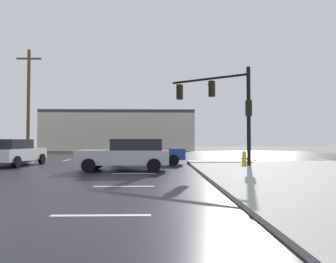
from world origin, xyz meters
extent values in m
plane|color=slate|center=(0.00, 0.00, 0.00)|extent=(120.00, 120.00, 0.00)
cube|color=#232326|center=(0.00, 0.00, 0.01)|extent=(44.00, 44.00, 0.02)
cube|color=white|center=(5.00, -4.00, 0.17)|extent=(4.00, 1.60, 0.06)
cube|color=silver|center=(0.00, -18.00, 0.02)|extent=(2.00, 0.15, 0.01)
cube|color=silver|center=(0.00, -14.00, 0.02)|extent=(2.00, 0.15, 0.01)
cube|color=silver|center=(0.00, -10.00, 0.02)|extent=(2.00, 0.15, 0.01)
cube|color=silver|center=(0.00, -6.00, 0.02)|extent=(2.00, 0.15, 0.01)
cube|color=silver|center=(0.00, -2.00, 0.02)|extent=(2.00, 0.15, 0.01)
cube|color=silver|center=(0.00, 2.00, 0.02)|extent=(2.00, 0.15, 0.01)
cube|color=silver|center=(0.00, 6.00, 0.02)|extent=(2.00, 0.15, 0.01)
cube|color=silver|center=(0.00, 10.00, 0.02)|extent=(2.00, 0.15, 0.01)
cube|color=silver|center=(0.00, 14.00, 0.02)|extent=(2.00, 0.15, 0.01)
cube|color=silver|center=(0.00, 18.00, 0.02)|extent=(2.00, 0.15, 0.01)
cube|color=silver|center=(-10.00, 0.00, 0.02)|extent=(0.15, 2.00, 0.01)
cube|color=silver|center=(-6.00, 0.00, 0.02)|extent=(0.15, 2.00, 0.01)
cube|color=silver|center=(-2.00, 0.00, 0.02)|extent=(0.15, 2.00, 0.01)
cube|color=silver|center=(2.00, 0.00, 0.02)|extent=(0.15, 2.00, 0.01)
cube|color=silver|center=(6.00, 0.00, 0.02)|extent=(0.15, 2.00, 0.01)
cube|color=silver|center=(10.00, 0.00, 0.02)|extent=(0.15, 2.00, 0.01)
cube|color=silver|center=(14.00, 0.00, 0.02)|extent=(0.15, 2.00, 0.01)
cube|color=silver|center=(3.50, -4.00, 0.02)|extent=(0.45, 7.00, 0.01)
cylinder|color=black|center=(6.13, -6.96, 2.90)|extent=(0.22, 0.22, 5.52)
cylinder|color=black|center=(4.07, -5.54, 5.26)|extent=(4.19, 2.97, 0.14)
cube|color=black|center=(4.28, -5.68, 4.63)|extent=(0.44, 0.46, 0.95)
sphere|color=red|center=(4.15, -5.59, 4.92)|extent=(0.20, 0.20, 0.20)
cube|color=black|center=(2.43, -4.40, 4.63)|extent=(0.44, 0.46, 0.95)
sphere|color=red|center=(2.30, -4.31, 4.92)|extent=(0.20, 0.20, 0.20)
cube|color=black|center=(6.13, -6.96, 3.34)|extent=(0.28, 0.36, 0.90)
cylinder|color=gold|center=(6.04, -6.29, 0.44)|extent=(0.26, 0.26, 0.60)
sphere|color=gold|center=(6.04, -6.29, 0.81)|extent=(0.25, 0.25, 0.25)
cylinder|color=gold|center=(5.86, -6.29, 0.47)|extent=(0.12, 0.11, 0.11)
cylinder|color=gold|center=(6.22, -6.29, 0.47)|extent=(0.12, 0.11, 0.11)
cube|color=beige|center=(-5.46, 27.41, 2.92)|extent=(23.86, 8.00, 5.84)
cube|color=#3F3D3A|center=(-5.46, 27.41, 6.09)|extent=(23.86, 8.00, 0.50)
cube|color=navy|center=(0.46, -4.55, 0.70)|extent=(4.50, 1.80, 0.70)
cube|color=black|center=(-0.21, -4.55, 1.33)|extent=(2.48, 1.66, 0.55)
cylinder|color=black|center=(1.99, -3.65, 0.35)|extent=(0.66, 0.22, 0.66)
cylinder|color=black|center=(1.99, -5.45, 0.35)|extent=(0.66, 0.22, 0.66)
cylinder|color=black|center=(-1.07, -3.65, 0.35)|extent=(0.66, 0.22, 0.66)
cylinder|color=black|center=(-1.07, -5.45, 0.35)|extent=(0.66, 0.22, 0.66)
sphere|color=white|center=(2.66, -3.98, 0.70)|extent=(0.18, 0.18, 0.18)
sphere|color=white|center=(2.66, -5.13, 0.70)|extent=(0.18, 0.18, 0.18)
cube|color=#B7BABF|center=(-0.64, -8.61, 0.70)|extent=(4.51, 1.81, 0.70)
cube|color=black|center=(0.03, -8.61, 1.33)|extent=(2.48, 1.66, 0.55)
cylinder|color=black|center=(-2.17, -9.50, 0.35)|extent=(0.66, 0.22, 0.66)
cylinder|color=black|center=(-2.17, -7.70, 0.35)|extent=(0.66, 0.22, 0.66)
cylinder|color=black|center=(0.89, -9.51, 0.35)|extent=(0.66, 0.22, 0.66)
cylinder|color=black|center=(0.89, -7.71, 0.35)|extent=(0.66, 0.22, 0.66)
sphere|color=white|center=(-2.84, -9.18, 0.70)|extent=(0.18, 0.18, 0.18)
sphere|color=white|center=(-2.84, -8.03, 0.70)|extent=(0.18, 0.18, 0.18)
cylinder|color=black|center=(-8.91, -0.76, 0.35)|extent=(0.68, 0.30, 0.66)
cylinder|color=black|center=(-8.70, -2.55, 0.35)|extent=(0.68, 0.30, 0.66)
sphere|color=white|center=(-8.21, -1.00, 0.70)|extent=(0.18, 0.18, 0.18)
sphere|color=white|center=(-8.07, -2.15, 0.70)|extent=(0.18, 0.18, 0.18)
cube|color=slate|center=(-12.28, 3.42, 0.70)|extent=(1.82, 4.51, 0.70)
cube|color=black|center=(-12.28, 2.75, 1.33)|extent=(1.67, 2.48, 0.55)
cylinder|color=black|center=(-13.19, 4.95, 0.35)|extent=(0.22, 0.66, 0.66)
cylinder|color=black|center=(-11.39, 4.96, 0.35)|extent=(0.22, 0.66, 0.66)
cylinder|color=black|center=(-11.37, 1.90, 0.35)|extent=(0.22, 0.66, 0.66)
sphere|color=white|center=(-12.87, 5.62, 0.70)|extent=(0.18, 0.18, 0.18)
sphere|color=white|center=(-11.72, 5.63, 0.70)|extent=(0.18, 0.18, 0.18)
cube|color=white|center=(-7.48, -5.30, 0.70)|extent=(2.13, 4.62, 0.70)
cube|color=black|center=(-7.53, -5.97, 1.33)|extent=(1.83, 2.59, 0.55)
cylinder|color=black|center=(-8.26, -3.70, 0.35)|extent=(0.27, 0.67, 0.66)
cylinder|color=black|center=(-6.47, -3.84, 0.35)|extent=(0.27, 0.67, 0.66)
cylinder|color=black|center=(-6.69, -6.89, 0.35)|extent=(0.27, 0.67, 0.66)
sphere|color=white|center=(-7.89, -3.06, 0.70)|extent=(0.18, 0.18, 0.18)
sphere|color=white|center=(-6.74, -3.14, 0.70)|extent=(0.18, 0.18, 0.18)
cylinder|color=brown|center=(-10.60, 3.89, 4.85)|extent=(0.28, 0.28, 9.70)
cube|color=brown|center=(-10.60, 3.89, 8.90)|extent=(2.20, 0.14, 0.14)
camera|label=1|loc=(1.18, -24.31, 1.51)|focal=33.54mm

